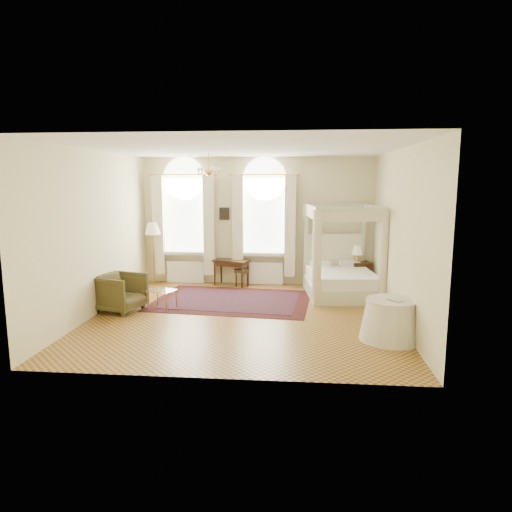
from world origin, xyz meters
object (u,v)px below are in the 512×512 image
(canopy_bed, at_px, (341,276))
(nightstand, at_px, (360,275))
(stool, at_px, (242,272))
(coffee_table, at_px, (162,292))
(writing_desk, at_px, (231,264))
(floor_lamp, at_px, (153,232))
(side_table, at_px, (391,320))
(armchair, at_px, (120,293))

(canopy_bed, xyz_separation_m, nightstand, (0.57, 0.85, -0.15))
(stool, height_order, coffee_table, stool)
(writing_desk, distance_m, floor_lamp, 2.21)
(nightstand, distance_m, coffee_table, 5.03)
(coffee_table, bearing_deg, nightstand, 27.54)
(canopy_bed, bearing_deg, floor_lamp, 169.97)
(floor_lamp, xyz_separation_m, side_table, (5.36, -3.89, -1.04))
(canopy_bed, bearing_deg, writing_desk, 162.79)
(canopy_bed, height_order, coffee_table, canopy_bed)
(coffee_table, bearing_deg, writing_desk, 63.56)
(writing_desk, relative_size, stool, 2.27)
(floor_lamp, relative_size, side_table, 1.56)
(coffee_table, distance_m, floor_lamp, 2.70)
(nightstand, height_order, armchair, armchair)
(writing_desk, height_order, side_table, side_table)
(coffee_table, relative_size, side_table, 0.67)
(nightstand, xyz_separation_m, armchair, (-5.26, -2.59, 0.06))
(nightstand, height_order, floor_lamp, floor_lamp)
(nightstand, bearing_deg, armchair, -153.75)
(nightstand, height_order, stool, nightstand)
(stool, relative_size, side_table, 0.43)
(nightstand, height_order, side_table, side_table)
(writing_desk, height_order, stool, writing_desk)
(canopy_bed, distance_m, nightstand, 1.03)
(writing_desk, bearing_deg, nightstand, 0.00)
(stool, bearing_deg, floor_lamp, 180.00)
(stool, bearing_deg, canopy_bed, -18.99)
(coffee_table, height_order, floor_lamp, floor_lamp)
(stool, bearing_deg, side_table, -52.07)
(canopy_bed, relative_size, coffee_table, 3.06)
(armchair, bearing_deg, canopy_bed, -53.21)
(floor_lamp, height_order, side_table, floor_lamp)
(canopy_bed, relative_size, nightstand, 3.18)
(canopy_bed, relative_size, stool, 4.83)
(armchair, bearing_deg, side_table, -87.43)
(stool, relative_size, floor_lamp, 0.27)
(canopy_bed, xyz_separation_m, coffee_table, (-3.90, -1.48, -0.12))
(armchair, bearing_deg, nightstand, -47.35)
(writing_desk, distance_m, armchair, 3.25)
(armchair, bearing_deg, stool, -24.23)
(canopy_bed, relative_size, writing_desk, 2.13)
(side_table, bearing_deg, canopy_bed, 100.47)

